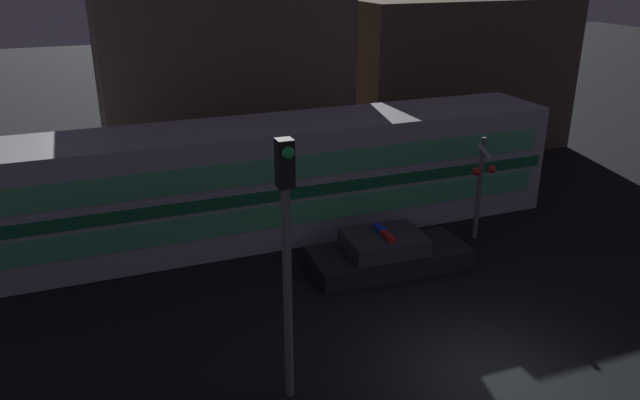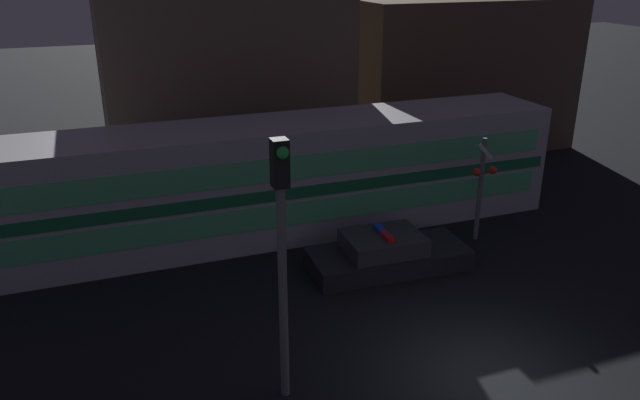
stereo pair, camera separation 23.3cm
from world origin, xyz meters
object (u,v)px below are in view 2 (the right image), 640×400
object	(u,v)px
train	(257,181)
crossing_signal_near	(482,183)
traffic_light_corner	(282,247)
police_car	(387,254)

from	to	relation	value
train	crossing_signal_near	world-z (taller)	train
train	traffic_light_corner	world-z (taller)	traffic_light_corner
police_car	traffic_light_corner	bearing A→B (deg)	-133.14
traffic_light_corner	train	bearing A→B (deg)	78.58
police_car	traffic_light_corner	world-z (taller)	traffic_light_corner
police_car	crossing_signal_near	size ratio (longest dim) A/B	1.40
police_car	crossing_signal_near	bearing A→B (deg)	14.35
police_car	traffic_light_corner	distance (m)	6.90
police_car	crossing_signal_near	world-z (taller)	crossing_signal_near
crossing_signal_near	train	bearing A→B (deg)	156.34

